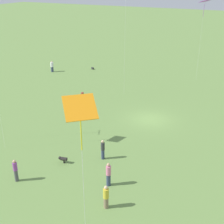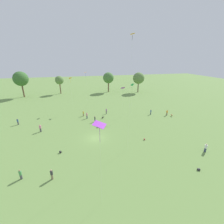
# 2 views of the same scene
# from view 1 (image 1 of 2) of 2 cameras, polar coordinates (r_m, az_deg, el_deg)

# --- Properties ---
(ground_plane) EXTENTS (240.00, 240.00, 0.00)m
(ground_plane) POSITION_cam_1_polar(r_m,az_deg,el_deg) (33.79, 6.94, -1.36)
(ground_plane) COLOR #6B8E47
(person_0) EXTENTS (0.36, 0.36, 1.78)m
(person_0) POSITION_cam_1_polar(r_m,az_deg,el_deg) (26.20, -1.70, -6.85)
(person_0) COLOR #333D5B
(person_0) RESTS_ON ground_plane
(person_1) EXTENTS (0.36, 0.36, 1.83)m
(person_1) POSITION_cam_1_polar(r_m,az_deg,el_deg) (24.65, -17.23, -10.15)
(person_1) COLOR #4C4C51
(person_1) RESTS_ON ground_plane
(person_2) EXTENTS (0.51, 0.51, 1.89)m
(person_2) POSITION_cam_1_polar(r_m,az_deg,el_deg) (23.13, -0.65, -11.32)
(person_2) COLOR #333D5B
(person_2) RESTS_ON ground_plane
(person_4) EXTENTS (0.52, 0.52, 1.75)m
(person_4) POSITION_cam_1_polar(r_m,az_deg,el_deg) (21.25, -1.11, -15.26)
(person_4) COLOR #847056
(person_4) RESTS_ON ground_plane
(person_8) EXTENTS (0.48, 0.48, 1.77)m
(person_8) POSITION_cam_1_polar(r_m,az_deg,el_deg) (51.11, -10.91, 8.17)
(person_8) COLOR #333D5B
(person_8) RESTS_ON ground_plane
(kite_2) EXTENTS (1.20, 1.19, 11.13)m
(kite_2) POSITION_cam_1_polar(r_m,az_deg,el_deg) (8.87, -5.77, -1.70)
(kite_2) COLOR orange
(kite_2) RESTS_ON ground_plane
(kite_4) EXTENTS (1.65, 1.67, 11.20)m
(kite_4) POSITION_cam_1_polar(r_m,az_deg,el_deg) (46.39, 16.57, 18.53)
(kite_4) COLOR purple
(kite_4) RESTS_ON ground_plane
(dog_1) EXTENTS (0.76, 0.41, 0.57)m
(dog_1) POSITION_cam_1_polar(r_m,az_deg,el_deg) (26.24, -8.98, -8.46)
(dog_1) COLOR black
(dog_1) RESTS_ON ground_plane
(picnic_bag_0) EXTENTS (0.22, 0.29, 0.30)m
(picnic_bag_0) POSITION_cam_1_polar(r_m,az_deg,el_deg) (40.70, -5.45, 3.40)
(picnic_bag_0) COLOR #933833
(picnic_bag_0) RESTS_ON ground_plane
(picnic_bag_2) EXTENTS (0.48, 0.39, 0.31)m
(picnic_bag_2) POSITION_cam_1_polar(r_m,az_deg,el_deg) (51.89, -3.57, 7.97)
(picnic_bag_2) COLOR #262628
(picnic_bag_2) RESTS_ON ground_plane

